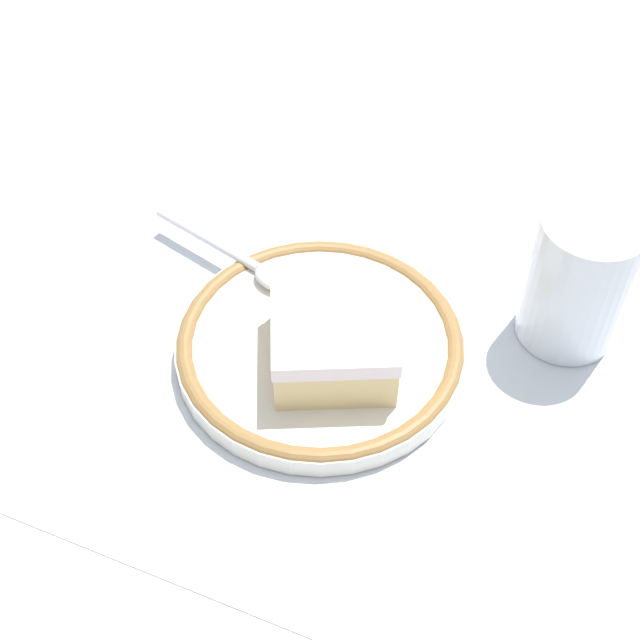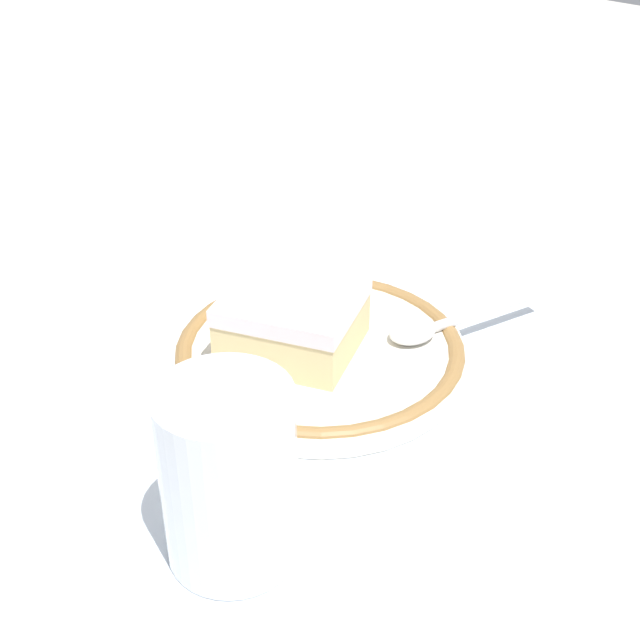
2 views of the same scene
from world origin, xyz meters
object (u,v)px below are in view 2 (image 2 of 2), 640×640
object	(u,v)px
cake_slice	(293,321)
cup	(229,487)
plate	(320,352)
spoon	(439,324)

from	to	relation	value
cake_slice	cup	size ratio (longest dim) A/B	1.10
plate	cup	distance (m)	0.17
cake_slice	cup	xyz separation A→B (m)	(-0.13, -0.09, 0.01)
plate	cake_slice	distance (m)	0.03
plate	cup	world-z (taller)	cup
cake_slice	spoon	distance (m)	0.10
plate	cake_slice	world-z (taller)	cake_slice
cake_slice	cup	bearing A→B (deg)	-144.66
plate	cake_slice	bearing A→B (deg)	139.87
plate	spoon	distance (m)	0.08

